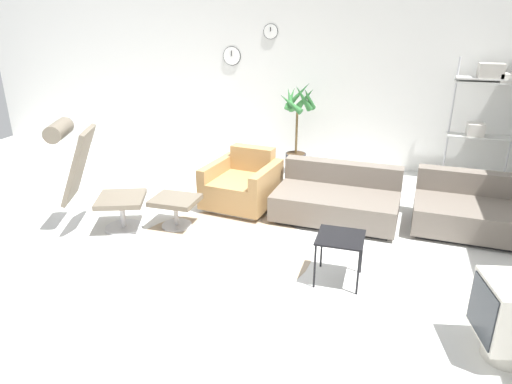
{
  "coord_description": "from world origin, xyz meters",
  "views": [
    {
      "loc": [
        1.6,
        -4.41,
        2.39
      ],
      "look_at": [
        0.24,
        0.09,
        0.55
      ],
      "focal_mm": 32.0,
      "sensor_mm": 36.0,
      "label": 1
    }
  ],
  "objects_px": {
    "side_table": "(340,241)",
    "potted_plant": "(297,133)",
    "ottoman": "(175,205)",
    "armchair_red": "(243,186)",
    "lounge_chair": "(89,170)",
    "couch_second": "(467,211)",
    "shelf_unit": "(489,96)",
    "couch_low": "(337,200)"
  },
  "relations": [
    {
      "from": "ottoman",
      "to": "lounge_chair",
      "type": "bearing_deg",
      "value": -158.13
    },
    {
      "from": "potted_plant",
      "to": "couch_second",
      "type": "bearing_deg",
      "value": -32.02
    },
    {
      "from": "couch_low",
      "to": "potted_plant",
      "type": "distance_m",
      "value": 1.84
    },
    {
      "from": "lounge_chair",
      "to": "potted_plant",
      "type": "height_order",
      "value": "potted_plant"
    },
    {
      "from": "ottoman",
      "to": "side_table",
      "type": "bearing_deg",
      "value": -17.49
    },
    {
      "from": "shelf_unit",
      "to": "ottoman",
      "type": "bearing_deg",
      "value": -143.45
    },
    {
      "from": "couch_low",
      "to": "shelf_unit",
      "type": "relative_size",
      "value": 0.84
    },
    {
      "from": "lounge_chair",
      "to": "ottoman",
      "type": "bearing_deg",
      "value": 90.0
    },
    {
      "from": "ottoman",
      "to": "armchair_red",
      "type": "height_order",
      "value": "armchair_red"
    },
    {
      "from": "couch_second",
      "to": "side_table",
      "type": "height_order",
      "value": "couch_second"
    },
    {
      "from": "ottoman",
      "to": "couch_low",
      "type": "xyz_separation_m",
      "value": [
        1.81,
        0.82,
        -0.05
      ]
    },
    {
      "from": "armchair_red",
      "to": "side_table",
      "type": "xyz_separation_m",
      "value": [
        1.45,
        -1.48,
        0.14
      ]
    },
    {
      "from": "shelf_unit",
      "to": "couch_second",
      "type": "bearing_deg",
      "value": -100.17
    },
    {
      "from": "lounge_chair",
      "to": "shelf_unit",
      "type": "bearing_deg",
      "value": 102.16
    },
    {
      "from": "couch_second",
      "to": "shelf_unit",
      "type": "xyz_separation_m",
      "value": [
        0.32,
        1.77,
        1.08
      ]
    },
    {
      "from": "armchair_red",
      "to": "couch_second",
      "type": "bearing_deg",
      "value": -171.43
    },
    {
      "from": "side_table",
      "to": "shelf_unit",
      "type": "xyz_separation_m",
      "value": [
        1.62,
        3.32,
        0.89
      ]
    },
    {
      "from": "side_table",
      "to": "lounge_chair",
      "type": "bearing_deg",
      "value": 174.38
    },
    {
      "from": "potted_plant",
      "to": "shelf_unit",
      "type": "relative_size",
      "value": 0.79
    },
    {
      "from": "potted_plant",
      "to": "shelf_unit",
      "type": "xyz_separation_m",
      "value": [
        2.68,
        0.3,
        0.66
      ]
    },
    {
      "from": "ottoman",
      "to": "potted_plant",
      "type": "relative_size",
      "value": 0.37
    },
    {
      "from": "ottoman",
      "to": "side_table",
      "type": "distance_m",
      "value": 2.12
    },
    {
      "from": "couch_low",
      "to": "shelf_unit",
      "type": "xyz_separation_m",
      "value": [
        1.82,
        1.87,
        1.08
      ]
    },
    {
      "from": "ottoman",
      "to": "potted_plant",
      "type": "distance_m",
      "value": 2.6
    },
    {
      "from": "lounge_chair",
      "to": "side_table",
      "type": "height_order",
      "value": "lounge_chair"
    },
    {
      "from": "ottoman",
      "to": "couch_low",
      "type": "distance_m",
      "value": 1.98
    },
    {
      "from": "shelf_unit",
      "to": "lounge_chair",
      "type": "bearing_deg",
      "value": -145.97
    },
    {
      "from": "couch_low",
      "to": "side_table",
      "type": "relative_size",
      "value": 3.31
    },
    {
      "from": "lounge_chair",
      "to": "couch_low",
      "type": "distance_m",
      "value": 2.97
    },
    {
      "from": "couch_second",
      "to": "ottoman",
      "type": "bearing_deg",
      "value": 18.5
    },
    {
      "from": "potted_plant",
      "to": "shelf_unit",
      "type": "bearing_deg",
      "value": 6.32
    },
    {
      "from": "side_table",
      "to": "shelf_unit",
      "type": "relative_size",
      "value": 0.25
    },
    {
      "from": "lounge_chair",
      "to": "side_table",
      "type": "bearing_deg",
      "value": 62.51
    },
    {
      "from": "potted_plant",
      "to": "armchair_red",
      "type": "bearing_deg",
      "value": -104.0
    },
    {
      "from": "couch_low",
      "to": "couch_second",
      "type": "bearing_deg",
      "value": -173.26
    },
    {
      "from": "armchair_red",
      "to": "couch_low",
      "type": "xyz_separation_m",
      "value": [
        1.24,
        -0.03,
        -0.04
      ]
    },
    {
      "from": "ottoman",
      "to": "couch_second",
      "type": "height_order",
      "value": "couch_second"
    },
    {
      "from": "lounge_chair",
      "to": "potted_plant",
      "type": "relative_size",
      "value": 0.91
    },
    {
      "from": "couch_second",
      "to": "side_table",
      "type": "bearing_deg",
      "value": 53.12
    },
    {
      "from": "side_table",
      "to": "potted_plant",
      "type": "distance_m",
      "value": 3.22
    },
    {
      "from": "armchair_red",
      "to": "side_table",
      "type": "height_order",
      "value": "armchair_red"
    },
    {
      "from": "couch_second",
      "to": "shelf_unit",
      "type": "relative_size",
      "value": 0.68
    }
  ]
}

